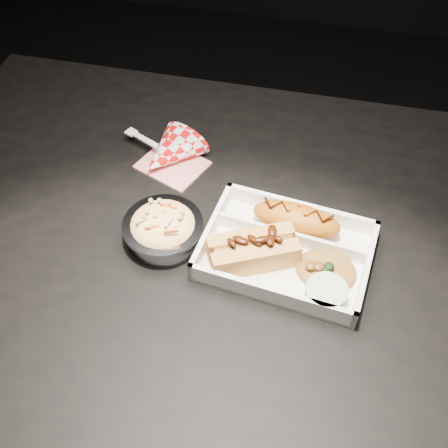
{
  "coord_description": "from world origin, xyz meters",
  "views": [
    {
      "loc": [
        0.09,
        -0.55,
        1.44
      ],
      "look_at": [
        -0.02,
        -0.03,
        0.81
      ],
      "focal_mm": 45.0,
      "sensor_mm": 36.0,
      "label": 1
    }
  ],
  "objects_px": {
    "dining_table": "(241,272)",
    "napkin_fork": "(168,154)",
    "fried_pastry": "(296,219)",
    "food_tray": "(286,253)",
    "foil_coleslaw_cup": "(163,228)",
    "hotdog": "(253,249)"
  },
  "relations": [
    {
      "from": "dining_table",
      "to": "napkin_fork",
      "type": "distance_m",
      "value": 0.24
    },
    {
      "from": "dining_table",
      "to": "fried_pastry",
      "type": "relative_size",
      "value": 8.53
    },
    {
      "from": "food_tray",
      "to": "foil_coleslaw_cup",
      "type": "xyz_separation_m",
      "value": [
        -0.19,
        -0.01,
        0.02
      ]
    },
    {
      "from": "dining_table",
      "to": "napkin_fork",
      "type": "relative_size",
      "value": 7.01
    },
    {
      "from": "hotdog",
      "to": "food_tray",
      "type": "bearing_deg",
      "value": -1.85
    },
    {
      "from": "fried_pastry",
      "to": "food_tray",
      "type": "bearing_deg",
      "value": -97.06
    },
    {
      "from": "napkin_fork",
      "to": "foil_coleslaw_cup",
      "type": "bearing_deg",
      "value": -50.54
    },
    {
      "from": "food_tray",
      "to": "fried_pastry",
      "type": "relative_size",
      "value": 1.92
    },
    {
      "from": "food_tray",
      "to": "hotdog",
      "type": "height_order",
      "value": "hotdog"
    },
    {
      "from": "dining_table",
      "to": "hotdog",
      "type": "height_order",
      "value": "hotdog"
    },
    {
      "from": "dining_table",
      "to": "foil_coleslaw_cup",
      "type": "distance_m",
      "value": 0.17
    },
    {
      "from": "foil_coleslaw_cup",
      "to": "napkin_fork",
      "type": "bearing_deg",
      "value": 104.19
    },
    {
      "from": "hotdog",
      "to": "napkin_fork",
      "type": "distance_m",
      "value": 0.27
    },
    {
      "from": "foil_coleslaw_cup",
      "to": "napkin_fork",
      "type": "xyz_separation_m",
      "value": [
        -0.04,
        0.17,
        -0.01
      ]
    },
    {
      "from": "foil_coleslaw_cup",
      "to": "napkin_fork",
      "type": "relative_size",
      "value": 0.73
    },
    {
      "from": "fried_pastry",
      "to": "foil_coleslaw_cup",
      "type": "distance_m",
      "value": 0.21
    },
    {
      "from": "dining_table",
      "to": "foil_coleslaw_cup",
      "type": "height_order",
      "value": "foil_coleslaw_cup"
    },
    {
      "from": "dining_table",
      "to": "foil_coleslaw_cup",
      "type": "xyz_separation_m",
      "value": [
        -0.12,
        -0.03,
        0.12
      ]
    },
    {
      "from": "napkin_fork",
      "to": "dining_table",
      "type": "bearing_deg",
      "value": -16.36
    },
    {
      "from": "fried_pastry",
      "to": "napkin_fork",
      "type": "distance_m",
      "value": 0.27
    },
    {
      "from": "food_tray",
      "to": "foil_coleslaw_cup",
      "type": "distance_m",
      "value": 0.19
    },
    {
      "from": "food_tray",
      "to": "hotdog",
      "type": "relative_size",
      "value": 1.87
    }
  ]
}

